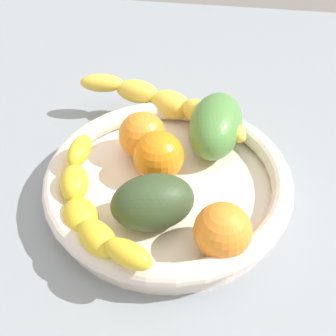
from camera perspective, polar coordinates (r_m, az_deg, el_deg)
The scene contains 9 objects.
kitchen_counter at distance 58.46cm, azimuth -0.00°, elevation -4.54°, with size 120.00×120.00×3.00cm, color gray.
fruit_bowl at distance 55.67cm, azimuth -0.00°, elevation -1.91°, with size 31.08×31.08×4.53cm.
banana_draped_left at distance 49.91cm, azimuth -10.36°, elevation -5.17°, with size 13.98×19.31×5.76cm.
banana_draped_right at distance 64.61cm, azimuth -0.12°, elevation 8.41°, with size 25.98×13.38×5.20cm.
orange_front at distance 58.37cm, azimuth -3.33°, elevation 4.24°, with size 6.40×6.40×6.40cm, color orange.
orange_mid_left at distance 55.16cm, azimuth -1.23°, elevation 1.56°, with size 6.45×6.45×6.45cm, color orange.
orange_mid_right at distance 47.41cm, azimuth 7.10°, elevation -8.15°, with size 6.32×6.32×6.32cm, color orange.
avocado_dark at distance 49.66cm, azimuth -2.00°, elevation -4.46°, with size 9.61×6.58×6.46cm, color #334627.
mango_green at distance 59.76cm, azimuth 6.22°, elevation 5.51°, with size 12.02×7.07×7.06cm, color #50883F.
Camera 1 is at (-5.63, 38.62, 45.03)cm, focal length 46.89 mm.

